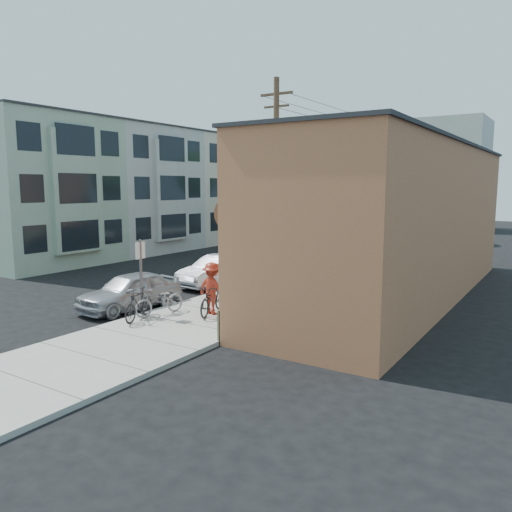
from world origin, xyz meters
The scene contains 26 objects.
ground centered at (0.00, 0.00, 0.00)m, with size 120.00×120.00×0.00m, color black.
sidewalk centered at (4.25, 11.00, 0.07)m, with size 4.50×58.00×0.15m, color #ABAA9E.
cafe_building centered at (8.99, 4.99, 3.30)m, with size 6.60×20.20×6.61m.
apartment_row centered at (-11.85, 14.00, 4.50)m, with size 6.30×32.00×9.00m.
end_cap_building centered at (-2.00, 42.00, 6.00)m, with size 18.00×8.00×12.00m, color #B2B2AD.
sign_post centered at (2.35, -4.11, 1.83)m, with size 0.07×0.45×2.80m.
parking_meter_near centered at (2.25, 0.00, 0.98)m, with size 0.14×0.14×1.24m.
parking_meter_far centered at (2.25, 7.87, 0.98)m, with size 0.14×0.14×1.24m.
utility_pole_near centered at (2.39, 5.30, 5.41)m, with size 3.57×0.28×10.00m.
utility_pole_far centered at (2.45, 19.57, 5.34)m, with size 1.80×0.28×10.00m.
tree_bare centered at (2.80, 7.74, 2.71)m, with size 0.24×0.24×5.11m.
tree_leafy_mid centered at (2.80, 15.02, 5.60)m, with size 4.23×4.23×7.57m.
tree_leafy_far centered at (2.80, 26.98, 6.04)m, with size 5.02×5.02×8.41m.
patio_chair_a centered at (6.08, -3.08, 0.59)m, with size 0.50×0.50×0.88m, color #0F3614, non-canonical shape.
patio_chair_b centered at (6.18, -3.02, 0.59)m, with size 0.50×0.50×0.88m, color #0F3614, non-canonical shape.
patron_grey centered at (6.20, -3.25, 1.07)m, with size 0.67×0.44×1.83m, color gray.
patron_green centered at (5.87, -0.02, 0.93)m, with size 0.76×0.59×1.56m, color #2D7145.
cyclist centered at (4.32, -2.49, 1.11)m, with size 1.24×0.71×1.93m, color #9E2717.
cyclist_bike centered at (4.32, -2.49, 0.70)m, with size 0.74×2.11×1.11m, color black.
parked_bike_a centered at (2.66, -4.57, 0.72)m, with size 0.53×1.88×1.13m, color black.
parked_bike_b centered at (2.81, -3.67, 0.69)m, with size 0.71×2.04×1.07m, color gray.
car_0 centered at (0.80, -3.22, 0.74)m, with size 1.74×4.33×1.48m, color #ACADB4.
car_1 centered at (0.80, 2.44, 0.73)m, with size 1.54×4.42×1.46m, color #B2B2BA.
car_2 centered at (0.80, 8.01, 0.83)m, with size 2.32×5.71×1.66m, color black.
car_3 centered at (0.80, 14.04, 0.74)m, with size 2.47×5.35×1.49m, color #AEB3B6.
bus centered at (-2.91, 25.26, 1.39)m, with size 2.33×9.95×2.77m, color white.
Camera 1 is at (15.35, -16.75, 4.84)m, focal length 35.00 mm.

